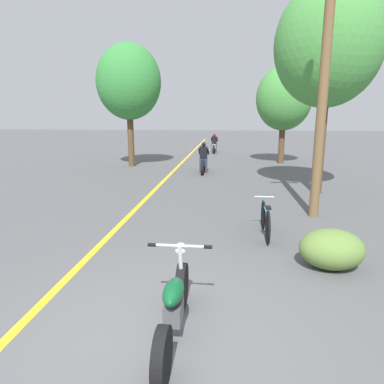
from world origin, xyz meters
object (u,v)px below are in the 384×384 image
at_px(roadside_tree_left, 129,82).
at_px(bicycle_parked, 265,220).
at_px(roadside_tree_right_near, 328,46).
at_px(motorcycle_foreground, 174,305).
at_px(motorcycle_rider_lead, 203,161).
at_px(motorcycle_rider_far, 214,145).
at_px(roadside_tree_right_far, 284,99).
at_px(utility_pole, 323,94).

distance_m(roadside_tree_left, bicycle_parked, 12.41).
height_order(roadside_tree_right_near, motorcycle_foreground, roadside_tree_right_near).
distance_m(motorcycle_foreground, motorcycle_rider_lead, 12.17).
height_order(motorcycle_foreground, motorcycle_rider_far, motorcycle_rider_far).
bearing_deg(roadside_tree_right_far, motorcycle_rider_lead, -137.25).
bearing_deg(roadside_tree_left, motorcycle_foreground, -72.32).
relative_size(roadside_tree_right_far, roadside_tree_left, 0.86).
height_order(roadside_tree_left, motorcycle_rider_far, roadside_tree_left).
height_order(roadside_tree_right_far, motorcycle_rider_lead, roadside_tree_right_far).
bearing_deg(roadside_tree_right_far, bicycle_parked, -99.81).
bearing_deg(motorcycle_rider_lead, motorcycle_foreground, -87.59).
bearing_deg(motorcycle_foreground, roadside_tree_right_far, 77.37).
height_order(roadside_tree_right_near, roadside_tree_right_far, roadside_tree_right_near).
bearing_deg(motorcycle_foreground, roadside_tree_left, 107.68).
height_order(motorcycle_rider_lead, bicycle_parked, motorcycle_rider_lead).
xyz_separation_m(utility_pole, roadside_tree_right_far, (0.68, 10.55, 0.39)).
relative_size(roadside_tree_right_near, roadside_tree_left, 1.10).
bearing_deg(roadside_tree_right_near, motorcycle_foreground, -113.85).
relative_size(utility_pole, motorcycle_foreground, 2.92).
xyz_separation_m(motorcycle_rider_lead, motorcycle_rider_far, (0.14, 8.86, -0.00)).
bearing_deg(bicycle_parked, roadside_tree_left, 119.98).
xyz_separation_m(roadside_tree_left, motorcycle_foreground, (4.44, -13.92, -3.84)).
height_order(roadside_tree_left, motorcycle_rider_lead, roadside_tree_left).
xyz_separation_m(roadside_tree_right_far, motorcycle_rider_far, (-3.94, 5.09, -2.98)).
xyz_separation_m(roadside_tree_right_near, motorcycle_rider_lead, (-4.21, 3.79, -4.25)).
bearing_deg(bicycle_parked, utility_pole, 49.37).
distance_m(motorcycle_foreground, motorcycle_rider_far, 21.02).
bearing_deg(roadside_tree_right_near, roadside_tree_left, 145.70).
height_order(motorcycle_rider_lead, motorcycle_rider_far, motorcycle_rider_lead).
bearing_deg(roadside_tree_left, motorcycle_rider_far, 60.20).
bearing_deg(roadside_tree_left, roadside_tree_right_far, 14.12).
relative_size(utility_pole, bicycle_parked, 3.67).
xyz_separation_m(roadside_tree_left, motorcycle_rider_far, (4.07, 7.10, -3.72)).
bearing_deg(bicycle_parked, roadside_tree_right_far, 80.19).
bearing_deg(roadside_tree_right_near, motorcycle_rider_lead, 138.02).
bearing_deg(motorcycle_rider_far, motorcycle_foreground, -88.99).
bearing_deg(roadside_tree_left, roadside_tree_right_near, -34.30).
height_order(roadside_tree_left, motorcycle_foreground, roadside_tree_left).
xyz_separation_m(motorcycle_foreground, motorcycle_rider_lead, (-0.51, 12.16, 0.13)).
bearing_deg(utility_pole, bicycle_parked, -130.63).
distance_m(roadside_tree_left, motorcycle_foreground, 15.10).
bearing_deg(motorcycle_rider_lead, roadside_tree_right_far, 42.75).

